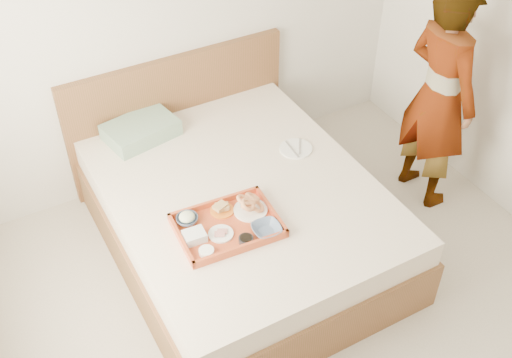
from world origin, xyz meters
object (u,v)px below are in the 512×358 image
Objects in this scene: tray at (227,225)px; dinner_plate at (296,149)px; bed at (242,218)px; person at (439,97)px.

dinner_plate is at bearing 34.87° from tray.
bed is 1.52m from person.
person is (1.41, -0.13, 0.55)m from bed.
person is (0.92, -0.28, 0.28)m from dinner_plate.
bed is at bearing 53.87° from tray.
dinner_plate is (0.73, 0.43, -0.02)m from tray.
person reaches higher than dinner_plate.
tray is 0.36× the size of person.
bed is 0.47m from tray.
person is (1.65, 0.15, 0.26)m from tray.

